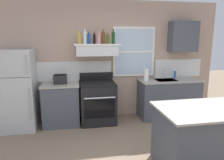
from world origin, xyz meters
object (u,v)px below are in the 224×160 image
Objects in this scene: bottle_blue_liqueur at (89,39)px; bottle_amber_wine at (103,38)px; kitchen_island at (205,138)px; toaster at (60,79)px; bottle_clear_tall at (85,37)px; paper_towel_roll at (146,75)px; refrigerator at (18,90)px; bottle_rose_pink at (99,38)px; bottle_olive_oil_square at (108,39)px; bottle_dark_green_wine at (113,38)px; dish_soap_bottle at (175,75)px; stove_range at (98,102)px; bottle_balsamic_dark at (94,39)px; bottle_champagne_gold_foil at (79,38)px.

bottle_amber_wine is (0.31, 0.01, 0.02)m from bottle_blue_liqueur.
toaster is at bearing 137.29° from kitchen_island.
bottle_clear_tall is 1.19× the size of paper_towel_roll.
refrigerator is 1.99m from bottle_rose_pink.
bottle_amber_wine reaches higher than bottle_olive_oil_square.
bottle_blue_liqueur is 0.83× the size of bottle_amber_wine.
dish_soap_bottle is at bearing 3.15° from bottle_dark_green_wine.
bottle_clear_tall is (0.55, 0.01, 0.87)m from toaster.
bottle_clear_tall reaches higher than stove_range.
refrigerator reaches higher than kitchen_island.
bottle_balsamic_dark reaches higher than bottle_olive_oil_square.
bottle_balsamic_dark is 0.13m from bottle_rose_pink.
kitchen_island is (1.39, -2.07, -1.39)m from bottle_balsamic_dark.
stove_range is 1.40m from bottle_blue_liqueur.
bottle_blue_liqueur is (0.21, 0.04, -0.01)m from bottle_champagne_gold_foil.
refrigerator is at bearing 147.74° from kitchen_island.
bottle_amber_wine is 1.28m from paper_towel_roll.
toaster reaches higher than stove_range.
kitchen_island is (2.99, -1.89, -0.37)m from refrigerator.
bottle_balsamic_dark is 0.20m from bottle_amber_wine.
dish_soap_bottle is at bearing 7.56° from paper_towel_roll.
toaster is at bearing 179.32° from paper_towel_roll.
bottle_olive_oil_square is (0.41, 0.01, -0.01)m from bottle_blue_liqueur.
bottle_olive_oil_square is 0.14m from bottle_dark_green_wine.
toaster is 0.93× the size of bottle_clear_tall.
bottle_balsamic_dark is 1.01× the size of bottle_olive_oil_square.
bottle_blue_liqueur reaches higher than toaster.
bottle_rose_pink is (0.29, -0.02, -0.02)m from bottle_clear_tall.
stove_range is 3.78× the size of bottle_champagne_gold_foil.
bottle_dark_green_wine reaches higher than bottle_balsamic_dark.
dish_soap_bottle is at bearing 0.30° from bottle_blue_liqueur.
refrigerator is at bearing -174.99° from bottle_champagne_gold_foil.
stove_range is at bearing -74.90° from bottle_balsamic_dark.
bottle_blue_liqueur is 0.83× the size of bottle_dark_green_wine.
bottle_amber_wine reaches higher than refrigerator.
refrigerator is at bearing -178.76° from paper_towel_roll.
bottle_rose_pink is at bearing 2.56° from refrigerator.
stove_range is 1.46m from bottle_dark_green_wine.
bottle_balsamic_dark reaches higher than refrigerator.
stove_range is 1.41m from bottle_olive_oil_square.
kitchen_island is (2.14, -1.97, -0.55)m from toaster.
stove_range is 1.44m from bottle_clear_tall.
bottle_balsamic_dark is 0.29m from bottle_olive_oil_square.
refrigerator is 1.82m from bottle_blue_liqueur.
paper_towel_roll is at bearing -1.22° from bottle_dark_green_wine.
refrigerator is at bearing -175.24° from bottle_olive_oil_square.
bottle_rose_pink is at bearing 49.88° from stove_range.
refrigerator is 6.72× the size of bottle_olive_oil_square.
refrigerator reaches higher than stove_range.
bottle_clear_tall is 1.04× the size of bottle_amber_wine.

